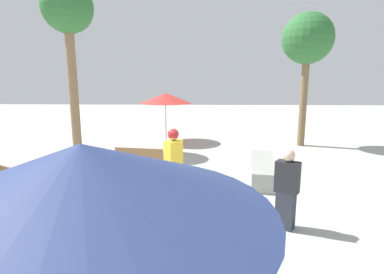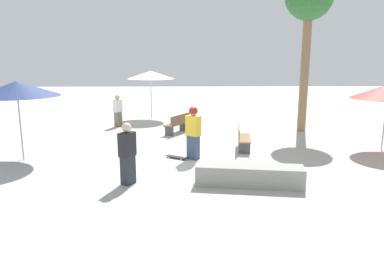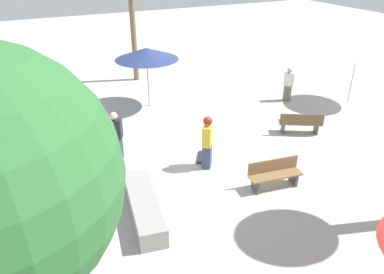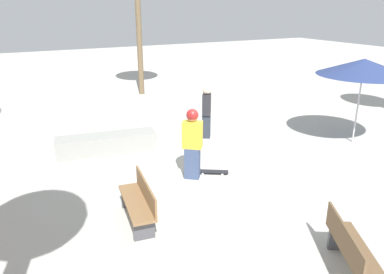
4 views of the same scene
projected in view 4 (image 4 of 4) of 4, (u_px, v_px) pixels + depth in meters
name	position (u px, v px, depth m)	size (l,w,h in m)	color
ground_plane	(233.00, 177.00, 9.36)	(60.00, 60.00, 0.00)	#B2AFA8
skater_main	(192.00, 142.00, 9.03)	(0.49, 0.53, 1.77)	#38476B
skateboard	(213.00, 172.00, 9.53)	(0.59, 0.78, 0.07)	black
concrete_ledge	(107.00, 144.00, 10.83)	(1.11, 2.89, 0.54)	gray
bench_near	(139.00, 202.00, 7.34)	(1.65, 0.65, 0.85)	#47474C
bench_far	(351.00, 250.00, 5.90)	(1.61, 1.17, 0.85)	#47474C
shade_umbrella_navy	(364.00, 67.00, 10.97)	(2.68, 2.68, 2.58)	#B7B7BC
bystander_far	(207.00, 112.00, 11.90)	(0.52, 0.46, 1.67)	#282D38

